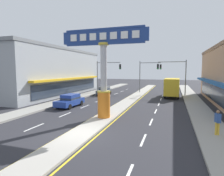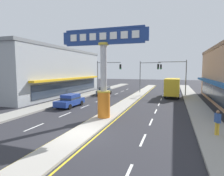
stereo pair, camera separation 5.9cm
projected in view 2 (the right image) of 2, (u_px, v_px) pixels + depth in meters
ground_plane at (81, 135)px, 12.95m from camera, size 160.00×160.00×0.00m
median_strip at (134, 98)px, 29.95m from camera, size 1.95×52.00×0.14m
sidewalk_left at (79, 97)px, 30.82m from camera, size 2.44×60.00×0.18m
sidewalk_right at (194, 103)px, 25.29m from camera, size 2.44×60.00×0.18m
lane_markings at (132, 99)px, 28.68m from camera, size 8.69×52.00×0.01m
district_sign at (104, 71)px, 16.80m from camera, size 8.00×1.19×8.02m
storefront_left at (53, 72)px, 34.19m from camera, size 8.33×24.69×8.34m
traffic_light_left_side at (106, 71)px, 35.31m from camera, size 4.86×0.46×6.20m
traffic_light_right_side at (175, 71)px, 32.01m from camera, size 4.86×0.46×6.20m
traffic_light_median_far at (148, 72)px, 36.17m from camera, size 4.20×0.46×6.20m
sedan_near_right_lane at (70, 100)px, 22.77m from camera, size 1.94×4.35×1.53m
box_truck_far_right_lane at (172, 87)px, 30.74m from camera, size 2.46×6.98×3.12m
sedan_near_left_lane at (104, 90)px, 34.00m from camera, size 2.02×4.39×1.53m
pedestrian_near_kerb at (217, 121)px, 12.29m from camera, size 0.36×0.45×1.67m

